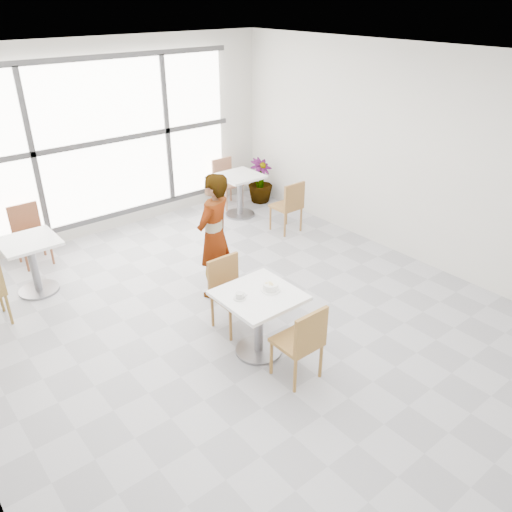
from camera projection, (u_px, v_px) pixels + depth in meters
floor at (241, 319)px, 6.22m from camera, size 7.00×7.00×0.00m
ceiling at (236, 59)px, 4.83m from camera, size 7.00×7.00×0.00m
wall_back at (103, 140)px, 7.93m from camera, size 6.00×0.00×6.00m
wall_right at (407, 155)px, 7.20m from camera, size 0.00×7.00×7.00m
window at (105, 141)px, 7.89m from camera, size 4.60×0.07×2.52m
main_table at (259, 312)px, 5.43m from camera, size 0.80×0.80×0.75m
chair_near at (303, 340)px, 5.04m from camera, size 0.42×0.42×0.87m
chair_far at (229, 288)px, 5.90m from camera, size 0.42×0.42×0.87m
oatmeal_bowl at (271, 287)px, 5.37m from camera, size 0.21×0.21×0.10m
coffee_cup at (240, 296)px, 5.23m from camera, size 0.16×0.13×0.07m
person at (214, 236)px, 6.40m from camera, size 0.71×0.60×1.65m
bg_table_left at (32, 259)px, 6.59m from camera, size 0.70×0.70×0.75m
bg_table_right at (240, 189)px, 8.90m from camera, size 0.70×0.70×0.75m
bg_chair_left_far at (29, 230)px, 7.34m from camera, size 0.42×0.42×0.87m
bg_chair_right_near at (290, 204)px, 8.25m from camera, size 0.42×0.42×0.87m
bg_chair_right_far at (226, 179)px, 9.33m from camera, size 0.42×0.42×0.87m
plant_right at (260, 181)px, 9.52m from camera, size 0.53×0.53×0.82m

